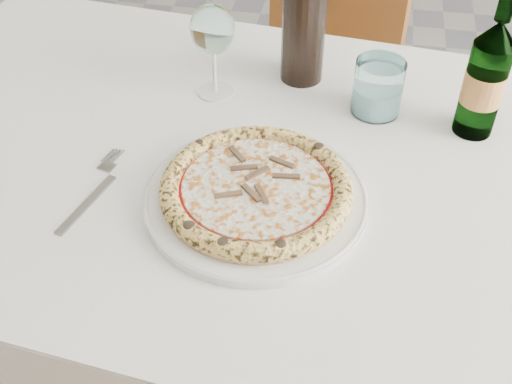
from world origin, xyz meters
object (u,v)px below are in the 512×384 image
at_px(wine_bottle, 305,10).
at_px(tumbler, 377,90).
at_px(dining_table, 267,201).
at_px(chair_far, 321,40).
at_px(wine_glass, 212,32).
at_px(beer_bottle, 486,79).
at_px(plate, 256,198).
at_px(pizza, 256,189).

bearing_deg(wine_bottle, tumbler, -30.94).
bearing_deg(dining_table, chair_far, 88.61).
bearing_deg(tumbler, chair_far, 102.72).
bearing_deg(wine_bottle, dining_table, -95.32).
relative_size(wine_glass, beer_bottle, 0.68).
distance_m(plate, pizza, 0.02).
relative_size(plate, wine_glass, 1.93).
bearing_deg(tumbler, wine_glass, 179.03).
bearing_deg(wine_glass, tumbler, -0.97).
bearing_deg(chair_far, beer_bottle, -65.29).
height_order(plate, wine_glass, wine_glass).
relative_size(chair_far, wine_glass, 5.54).
relative_size(chair_far, pizza, 3.38).
relative_size(tumbler, beer_bottle, 0.38).
bearing_deg(tumbler, beer_bottle, -10.08).
distance_m(plate, tumbler, 0.31).
distance_m(pizza, wine_bottle, 0.36).
distance_m(dining_table, chair_far, 0.80).
distance_m(dining_table, wine_glass, 0.29).
distance_m(chair_far, wine_glass, 0.72).
height_order(chair_far, wine_glass, chair_far).
bearing_deg(pizza, wine_glass, 114.35).
height_order(plate, wine_bottle, wine_bottle).
height_order(dining_table, tumbler, tumbler).
relative_size(pizza, beer_bottle, 1.12).
bearing_deg(plate, tumbler, 58.51).
distance_m(pizza, wine_glass, 0.31).
relative_size(dining_table, plate, 4.57).
bearing_deg(wine_bottle, pizza, -93.78).
bearing_deg(plate, wine_bottle, 86.22).
distance_m(wine_glass, wine_bottle, 0.16).
bearing_deg(tumbler, dining_table, -134.80).
height_order(tumbler, wine_bottle, wine_bottle).
height_order(pizza, beer_bottle, beer_bottle).
distance_m(tumbler, wine_bottle, 0.19).
distance_m(chair_far, tumbler, 0.69).
height_order(pizza, tumbler, tumbler).
relative_size(chair_far, wine_bottle, 2.98).
height_order(dining_table, wine_bottle, wine_bottle).
xyz_separation_m(beer_bottle, wine_bottle, (-0.30, 0.11, 0.03)).
distance_m(dining_table, beer_bottle, 0.39).
bearing_deg(wine_glass, wine_bottle, 28.47).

